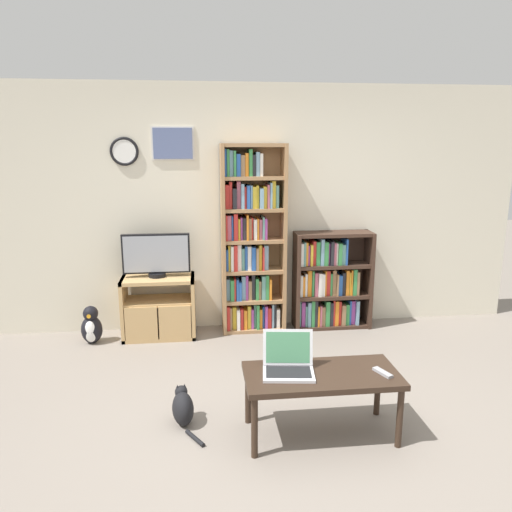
% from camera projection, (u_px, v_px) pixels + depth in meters
% --- Properties ---
extents(ground_plane, '(18.00, 18.00, 0.00)m').
position_uv_depth(ground_plane, '(293.00, 433.00, 3.52)').
color(ground_plane, gray).
extents(wall_back, '(5.78, 0.09, 2.60)m').
position_uv_depth(wall_back, '(256.00, 208.00, 5.36)').
color(wall_back, beige).
rests_on(wall_back, ground_plane).
extents(tv_stand, '(0.75, 0.41, 0.64)m').
position_uv_depth(tv_stand, '(159.00, 307.00, 5.20)').
color(tv_stand, tan).
rests_on(tv_stand, ground_plane).
extents(television, '(0.69, 0.18, 0.45)m').
position_uv_depth(television, '(156.00, 255.00, 5.11)').
color(television, black).
rests_on(television, tv_stand).
extents(bookshelf_tall, '(0.67, 0.29, 1.99)m').
position_uv_depth(bookshelf_tall, '(250.00, 244.00, 5.26)').
color(bookshelf_tall, '#9E754C').
rests_on(bookshelf_tall, ground_plane).
extents(bookshelf_short, '(0.84, 0.30, 1.06)m').
position_uv_depth(bookshelf_short, '(328.00, 283.00, 5.46)').
color(bookshelf_short, '#3D281E').
rests_on(bookshelf_short, ground_plane).
extents(coffee_table, '(1.06, 0.50, 0.47)m').
position_uv_depth(coffee_table, '(322.00, 380.00, 3.42)').
color(coffee_table, '#332319').
rests_on(coffee_table, ground_plane).
extents(laptop, '(0.38, 0.33, 0.27)m').
position_uv_depth(laptop, '(288.00, 362.00, 3.41)').
color(laptop, silver).
rests_on(laptop, coffee_table).
extents(remote_near_laptop, '(0.10, 0.16, 0.02)m').
position_uv_depth(remote_near_laptop, '(383.00, 373.00, 3.39)').
color(remote_near_laptop, '#99999E').
rests_on(remote_near_laptop, coffee_table).
extents(cat, '(0.25, 0.45, 0.28)m').
position_uv_depth(cat, '(183.00, 407.00, 3.62)').
color(cat, black).
rests_on(cat, ground_plane).
extents(penguin_figurine, '(0.21, 0.19, 0.39)m').
position_uv_depth(penguin_figurine, '(91.00, 327.00, 5.05)').
color(penguin_figurine, black).
rests_on(penguin_figurine, ground_plane).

